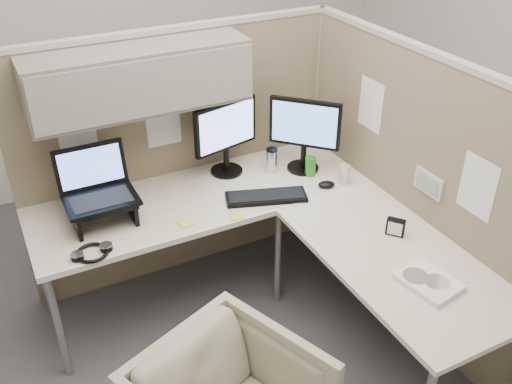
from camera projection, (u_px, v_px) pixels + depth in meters
name	position (u px, v px, depth m)	size (l,w,h in m)	color
ground	(260.00, 339.00, 3.36)	(4.50, 4.50, 0.00)	#46454C
partition_back	(163.00, 123.00, 3.33)	(2.00, 0.36, 1.63)	#89765A
partition_right	(407.00, 189.00, 3.23)	(0.07, 2.03, 1.63)	#89765A
desk	(270.00, 227.00, 3.14)	(2.00, 1.98, 0.73)	beige
monitor_left	(226.00, 132.00, 3.44)	(0.44, 0.20, 0.47)	black
monitor_right	(305.00, 129.00, 3.47)	(0.33, 0.34, 0.47)	black
laptop_station	(99.00, 196.00, 3.05)	(0.38, 0.32, 0.39)	black
keyboard	(266.00, 197.00, 3.30)	(0.47, 0.16, 0.02)	black
mouse	(327.00, 184.00, 3.41)	(0.10, 0.07, 0.04)	black
travel_mug	(272.00, 160.00, 3.55)	(0.07, 0.07, 0.15)	silver
soda_can_green	(344.00, 174.00, 3.43)	(0.07, 0.07, 0.12)	silver
soda_can_silver	(310.00, 166.00, 3.52)	(0.07, 0.07, 0.12)	#268C1E
sticky_note_b	(237.00, 216.00, 3.15)	(0.08, 0.08, 0.01)	yellow
sticky_note_a	(186.00, 223.00, 3.09)	(0.08, 0.08, 0.01)	yellow
headphones	(92.00, 253.00, 2.85)	(0.21, 0.18, 0.03)	black
paper_stack	(429.00, 282.00, 2.66)	(0.25, 0.30, 0.03)	white
desk_clock	(395.00, 227.00, 2.98)	(0.09, 0.10, 0.10)	black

